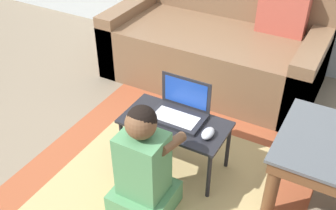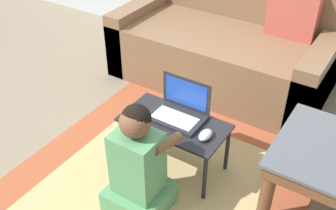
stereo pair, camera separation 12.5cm
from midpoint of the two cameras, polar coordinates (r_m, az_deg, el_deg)
The scene contains 7 objects.
ground_plane at distance 2.52m, azimuth -0.99°, elevation -7.84°, with size 16.00×16.00×0.00m, color #7F705B.
area_rug at distance 2.36m, azimuth -0.12°, elevation -11.33°, with size 1.62×1.73×0.01m.
couch at distance 3.22m, azimuth 9.46°, elevation 8.19°, with size 1.67×0.88×0.80m.
laptop_desk at distance 2.28m, azimuth 2.46°, elevation -3.28°, with size 0.62×0.33×0.34m.
laptop at distance 2.27m, azimuth 3.18°, elevation -1.00°, with size 0.31×0.21×0.22m.
computer_mouse at distance 2.14m, azimuth 7.06°, elevation -4.44°, with size 0.06×0.11×0.04m.
person_seated at distance 2.05m, azimuth -2.56°, elevation -9.16°, with size 0.31×0.38×0.68m.
Camera 2 is at (1.08, -1.49, 1.73)m, focal length 42.00 mm.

